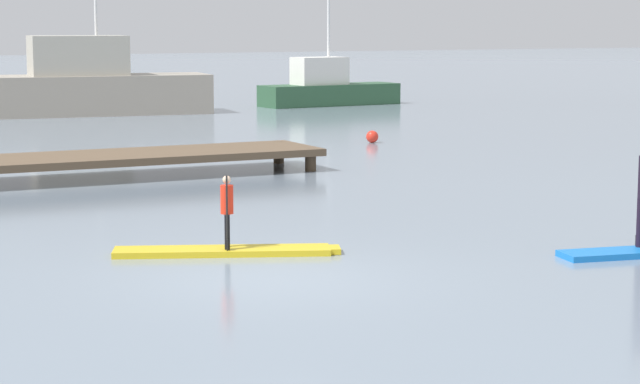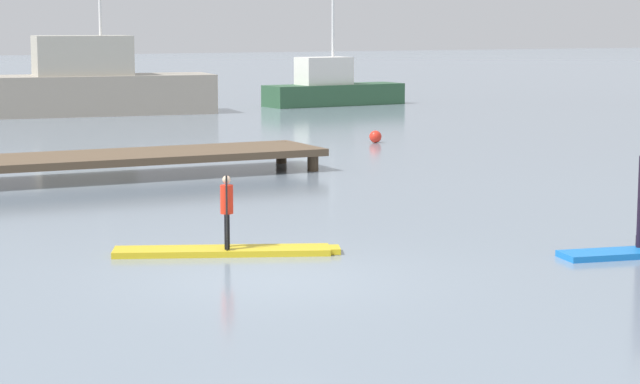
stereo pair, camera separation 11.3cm
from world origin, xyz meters
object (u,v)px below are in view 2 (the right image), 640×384
object	(u,v)px
motor_boat_small_navy	(331,88)
mooring_buoy_mid	(375,137)
paddleboard_near	(226,251)
paddler_child_solo	(227,207)
fishing_boat_green_midground	(95,85)

from	to	relation	value
motor_boat_small_navy	mooring_buoy_mid	bearing A→B (deg)	-112.05
paddleboard_near	motor_boat_small_navy	bearing A→B (deg)	60.54
paddler_child_solo	motor_boat_small_navy	distance (m)	35.12
motor_boat_small_navy	paddleboard_near	bearing A→B (deg)	-119.46
paddleboard_near	mooring_buoy_mid	size ratio (longest dim) A/B	9.42
paddler_child_solo	mooring_buoy_mid	bearing A→B (deg)	53.78
fishing_boat_green_midground	mooring_buoy_mid	size ratio (longest dim) A/B	24.59
paddler_child_solo	motor_boat_small_navy	world-z (taller)	motor_boat_small_navy
paddler_child_solo	paddleboard_near	bearing A→B (deg)	118.76
paddler_child_solo	mooring_buoy_mid	size ratio (longest dim) A/B	3.15
paddler_child_solo	fishing_boat_green_midground	bearing A→B (deg)	78.17
paddler_child_solo	motor_boat_small_navy	size ratio (longest dim) A/B	0.18
paddleboard_near	fishing_boat_green_midground	size ratio (longest dim) A/B	0.38
motor_boat_small_navy	mooring_buoy_mid	xyz separation A→B (m)	(-6.36, -15.71, -0.57)
paddler_child_solo	fishing_boat_green_midground	xyz separation A→B (m)	(6.30, 30.08, 0.44)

